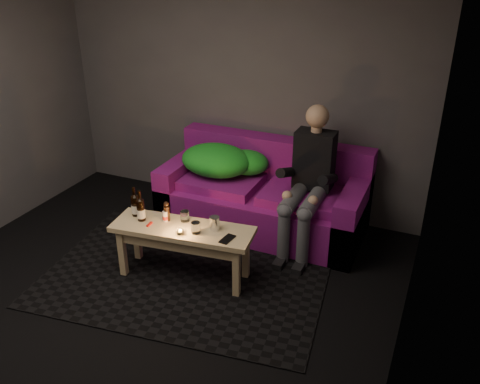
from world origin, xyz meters
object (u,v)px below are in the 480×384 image
object	(u,v)px
sofa	(264,198)
beer_bottle_b	(141,210)
coffee_table	(183,236)
beer_bottle_a	(135,205)
steel_cup	(215,223)
person	(309,178)

from	to	relation	value
sofa	beer_bottle_b	xyz separation A→B (m)	(-0.69, -1.15, 0.28)
coffee_table	sofa	bearing A→B (deg)	74.40
coffee_table	beer_bottle_a	size ratio (longest dim) A/B	4.63
coffee_table	beer_bottle_a	xyz separation A→B (m)	(-0.47, 0.02, 0.19)
beer_bottle_a	steel_cup	bearing A→B (deg)	4.33
sofa	coffee_table	world-z (taller)	sofa
beer_bottle_a	beer_bottle_b	bearing A→B (deg)	-29.32
person	steel_cup	xyz separation A→B (m)	(-0.54, -0.88, -0.14)
coffee_table	person	bearing A→B (deg)	49.87
beer_bottle_b	person	bearing A→B (deg)	39.85
beer_bottle_a	sofa	bearing A→B (deg)	54.46
coffee_table	beer_bottle_b	bearing A→B (deg)	-174.79
sofa	coffee_table	bearing A→B (deg)	-105.60
person	sofa	bearing A→B (deg)	161.50
sofa	beer_bottle_a	distance (m)	1.38
person	coffee_table	xyz separation A→B (m)	(-0.80, -0.95, -0.29)
beer_bottle_b	steel_cup	distance (m)	0.66
beer_bottle_a	person	bearing A→B (deg)	36.22
person	steel_cup	world-z (taller)	person
person	steel_cup	size ratio (longest dim) A/B	11.55
beer_bottle_b	steel_cup	world-z (taller)	beer_bottle_b
beer_bottle_b	coffee_table	bearing A→B (deg)	5.21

